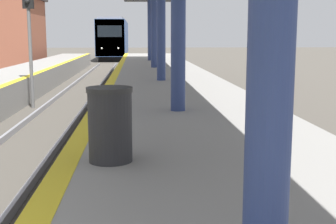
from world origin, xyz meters
TOP-DOWN VIEW (x-y plane):
  - train at (0.00, 52.21)m, footprint 2.85×17.17m
  - signal_far at (-1.19, 15.44)m, footprint 0.36×0.31m
  - trash_bin at (2.20, 4.37)m, footprint 0.57×0.57m

SIDE VIEW (x-z plane):
  - trash_bin at x=2.20m, z-range 1.01..1.93m
  - train at x=0.00m, z-range 0.04..4.39m
  - signal_far at x=-1.19m, z-range 0.87..5.24m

